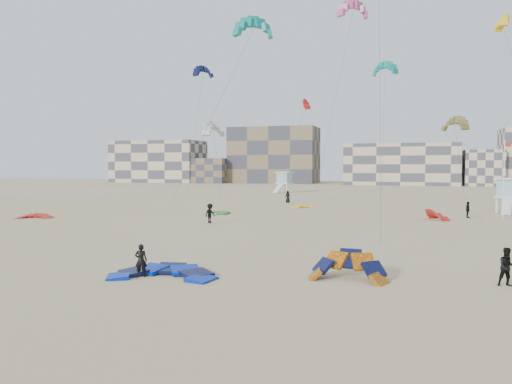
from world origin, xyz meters
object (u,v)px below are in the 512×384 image
(kite_ground_orange, at_px, (348,280))
(kitesurfer_main, at_px, (141,260))
(kite_ground_blue, at_px, (163,277))
(lifeguard_tower_near, at_px, (508,196))

(kite_ground_orange, height_order, kitesurfer_main, kite_ground_orange)
(kite_ground_orange, bearing_deg, kite_ground_blue, -163.99)
(kite_ground_orange, distance_m, lifeguard_tower_near, 42.83)
(kite_ground_orange, bearing_deg, kitesurfer_main, -163.30)
(kite_ground_blue, distance_m, kite_ground_orange, 9.15)
(kite_ground_blue, bearing_deg, lifeguard_tower_near, 52.93)
(kite_ground_orange, height_order, lifeguard_tower_near, lifeguard_tower_near)
(kite_ground_blue, height_order, kite_ground_orange, kite_ground_orange)
(kite_ground_orange, relative_size, lifeguard_tower_near, 0.61)
(kitesurfer_main, bearing_deg, lifeguard_tower_near, -140.84)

